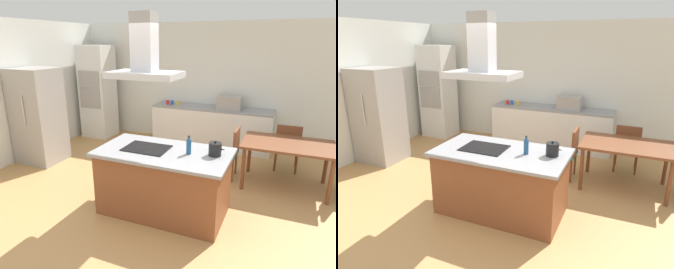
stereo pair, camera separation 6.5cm
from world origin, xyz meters
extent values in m
plane|color=tan|center=(0.00, 1.50, 0.00)|extent=(16.00, 16.00, 0.00)
cube|color=silver|center=(0.00, 3.25, 1.35)|extent=(7.20, 0.10, 2.70)
cube|color=silver|center=(-3.45, 1.00, 1.35)|extent=(0.10, 8.80, 2.70)
cube|color=brown|center=(0.00, 0.00, 0.43)|extent=(1.68, 0.88, 0.86)
cube|color=gray|center=(0.00, 0.00, 0.88)|extent=(1.78, 0.98, 0.04)
cube|color=black|center=(-0.25, 0.00, 0.91)|extent=(0.60, 0.44, 0.01)
cylinder|color=black|center=(0.67, 0.11, 0.99)|extent=(0.17, 0.17, 0.17)
sphere|color=black|center=(0.67, 0.11, 1.08)|extent=(0.03, 0.03, 0.03)
cone|color=black|center=(0.77, 0.11, 0.99)|extent=(0.06, 0.03, 0.04)
cylinder|color=navy|center=(0.34, 0.03, 1.00)|extent=(0.06, 0.06, 0.19)
cylinder|color=navy|center=(0.34, 0.03, 1.11)|extent=(0.03, 0.03, 0.04)
cylinder|color=black|center=(0.34, 0.03, 1.14)|extent=(0.03, 0.03, 0.01)
cube|color=silver|center=(-0.09, 2.88, 0.43)|extent=(2.62, 0.62, 0.86)
cube|color=gray|center=(-0.09, 2.88, 0.88)|extent=(2.62, 0.62, 0.04)
cube|color=#9E9993|center=(0.30, 2.88, 1.04)|extent=(0.50, 0.38, 0.28)
cylinder|color=red|center=(-1.12, 2.84, 0.95)|extent=(0.08, 0.08, 0.09)
cylinder|color=#2D56B2|center=(-1.03, 2.86, 0.95)|extent=(0.08, 0.08, 0.09)
cylinder|color=gold|center=(-0.87, 2.86, 0.95)|extent=(0.08, 0.08, 0.09)
cube|color=silver|center=(-2.90, 2.65, 1.10)|extent=(0.70, 0.64, 2.20)
cube|color=#9E9993|center=(-2.90, 2.32, 1.45)|extent=(0.56, 0.02, 0.36)
cube|color=#9E9993|center=(-2.90, 2.32, 1.00)|extent=(0.56, 0.02, 0.48)
cube|color=#9E9993|center=(-2.98, 0.79, 0.91)|extent=(0.80, 0.70, 1.82)
cylinder|color=beige|center=(-2.93, 0.42, 1.10)|extent=(0.02, 0.02, 0.55)
cube|color=brown|center=(1.53, 1.44, 0.73)|extent=(1.40, 0.90, 0.04)
cylinder|color=brown|center=(0.91, 1.07, 0.35)|extent=(0.06, 0.06, 0.71)
cylinder|color=brown|center=(2.15, 1.07, 0.35)|extent=(0.06, 0.06, 0.71)
cylinder|color=brown|center=(0.91, 1.81, 0.35)|extent=(0.06, 0.06, 0.71)
cylinder|color=brown|center=(2.15, 1.81, 0.35)|extent=(0.06, 0.06, 0.71)
cube|color=teal|center=(0.53, 1.44, 0.43)|extent=(0.42, 0.42, 0.04)
cube|color=brown|center=(0.72, 1.44, 0.67)|extent=(0.04, 0.42, 0.44)
cylinder|color=brown|center=(0.35, 1.26, 0.21)|extent=(0.04, 0.04, 0.41)
cylinder|color=brown|center=(0.35, 1.62, 0.21)|extent=(0.04, 0.04, 0.41)
cylinder|color=brown|center=(0.71, 1.26, 0.21)|extent=(0.04, 0.04, 0.41)
cylinder|color=brown|center=(0.71, 1.62, 0.21)|extent=(0.04, 0.04, 0.41)
cube|color=teal|center=(1.53, 2.19, 0.43)|extent=(0.42, 0.42, 0.04)
cube|color=brown|center=(1.53, 2.00, 0.67)|extent=(0.42, 0.04, 0.44)
cylinder|color=brown|center=(1.35, 2.37, 0.21)|extent=(0.04, 0.04, 0.41)
cylinder|color=brown|center=(1.71, 2.37, 0.21)|extent=(0.04, 0.04, 0.41)
cylinder|color=brown|center=(1.35, 2.01, 0.21)|extent=(0.04, 0.04, 0.41)
cylinder|color=brown|center=(1.71, 2.01, 0.21)|extent=(0.04, 0.04, 0.41)
cube|color=#ADADB2|center=(-0.25, 0.00, 1.89)|extent=(0.90, 0.55, 0.08)
cube|color=#ADADB2|center=(-0.25, 0.00, 2.28)|extent=(0.28, 0.24, 0.70)
camera|label=1|loc=(1.47, -3.39, 2.30)|focal=31.74mm
camera|label=2|loc=(1.53, -3.36, 2.30)|focal=31.74mm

